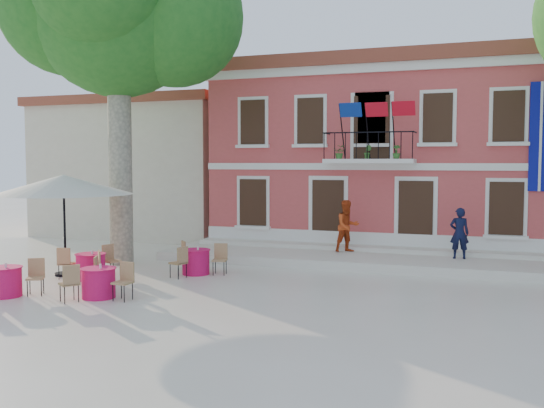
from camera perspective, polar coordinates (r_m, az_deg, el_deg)
The scene contains 12 objects.
ground at distance 17.35m, azimuth -0.95°, elevation -7.55°, with size 90.00×90.00×0.00m, color beige.
main_building at distance 26.21m, azimuth 10.91°, elevation 4.59°, with size 13.50×9.59×7.50m.
neighbor_west at distance 31.05m, azimuth -10.33°, elevation 3.46°, with size 9.40×9.40×6.40m.
terrace at distance 20.97m, azimuth 8.46°, elevation -5.17°, with size 14.00×3.40×0.30m, color silver.
plane_tree_west at distance 21.69m, azimuth -14.32°, elevation 17.13°, with size 5.84×5.84×11.47m.
patio_umbrella at distance 19.44m, azimuth -19.02°, elevation 1.71°, with size 4.15×4.15×3.08m.
pedestrian_navy at distance 20.77m, azimuth 17.22°, elevation -2.64°, with size 0.61×0.40×1.68m, color black.
pedestrian_orange at distance 21.45m, azimuth 7.10°, elevation -2.08°, with size 0.89×0.69×1.83m, color #C24016.
cafe_table_0 at distance 18.73m, azimuth -16.71°, elevation -5.53°, with size 1.76×1.84×0.95m.
cafe_table_1 at distance 16.19m, azimuth -16.01°, elevation -7.00°, with size 1.68×1.87×0.95m.
cafe_table_2 at distance 17.17m, azimuth -23.86°, elevation -6.60°, with size 1.86×1.34×0.95m.
cafe_table_3 at distance 18.93m, azimuth -7.18°, elevation -5.29°, with size 1.79×1.83×0.95m.
Camera 1 is at (5.96, -15.92, 3.48)m, focal length 40.00 mm.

